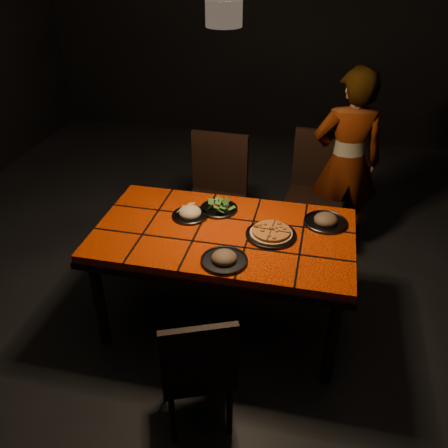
% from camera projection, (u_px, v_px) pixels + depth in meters
% --- Properties ---
extents(room_shell, '(6.04, 7.04, 3.08)m').
position_uv_depth(room_shell, '(224.00, 114.00, 2.54)').
color(room_shell, black).
rests_on(room_shell, ground).
extents(dining_table, '(1.62, 0.92, 0.75)m').
position_uv_depth(dining_table, '(224.00, 241.00, 2.98)').
color(dining_table, '#F23A07').
rests_on(dining_table, ground).
extents(chair_near, '(0.49, 0.49, 0.82)m').
position_uv_depth(chair_near, '(198.00, 366.00, 2.39)').
color(chair_near, black).
rests_on(chair_near, ground).
extents(chair_far_left, '(0.47, 0.47, 1.01)m').
position_uv_depth(chair_far_left, '(216.00, 189.00, 3.77)').
color(chair_far_left, black).
rests_on(chair_far_left, ground).
extents(chair_far_right, '(0.49, 0.49, 1.00)m').
position_uv_depth(chair_far_right, '(317.00, 185.00, 3.84)').
color(chair_far_right, black).
rests_on(chair_far_right, ground).
extents(diner, '(0.62, 0.47, 1.53)m').
position_uv_depth(diner, '(346.00, 163.00, 3.75)').
color(diner, brown).
rests_on(diner, ground).
extents(pendant_lamp, '(0.18, 0.18, 1.06)m').
position_uv_depth(pendant_lamp, '(224.00, 9.00, 2.26)').
color(pendant_lamp, black).
rests_on(pendant_lamp, room_shell).
extents(plate_pizza, '(0.31, 0.31, 0.04)m').
position_uv_depth(plate_pizza, '(271.00, 233.00, 2.89)').
color(plate_pizza, '#343439').
rests_on(plate_pizza, dining_table).
extents(plate_pasta, '(0.24, 0.24, 0.08)m').
position_uv_depth(plate_pasta, '(190.00, 214.00, 3.08)').
color(plate_pasta, '#343439').
rests_on(plate_pasta, dining_table).
extents(plate_salad, '(0.25, 0.25, 0.07)m').
position_uv_depth(plate_salad, '(219.00, 207.00, 3.14)').
color(plate_salad, '#343439').
rests_on(plate_salad, dining_table).
extents(plate_mushroom_a, '(0.27, 0.27, 0.09)m').
position_uv_depth(plate_mushroom_a, '(224.00, 258.00, 2.66)').
color(plate_mushroom_a, '#343439').
rests_on(plate_mushroom_a, dining_table).
extents(plate_mushroom_b, '(0.28, 0.28, 0.09)m').
position_uv_depth(plate_mushroom_b, '(326.00, 220.00, 3.00)').
color(plate_mushroom_b, '#343439').
rests_on(plate_mushroom_b, dining_table).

